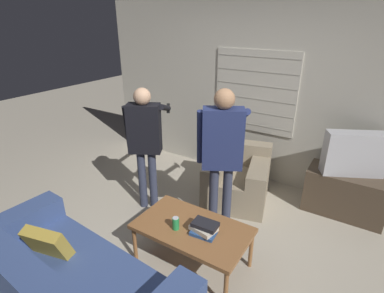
% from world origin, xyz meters
% --- Properties ---
extents(ground_plane, '(16.00, 16.00, 0.00)m').
position_xyz_m(ground_plane, '(0.00, 0.00, 0.00)').
color(ground_plane, '#B2A893').
extents(wall_back, '(5.20, 0.08, 2.55)m').
position_xyz_m(wall_back, '(-0.00, 2.03, 1.28)').
color(wall_back, '#BCB7A8').
rests_on(wall_back, ground_plane).
extents(couch_blue, '(2.00, 0.99, 0.90)m').
position_xyz_m(couch_blue, '(-0.26, -1.12, 0.33)').
color(couch_blue, '#384C7F').
rests_on(couch_blue, ground_plane).
extents(armchair_beige, '(0.98, 1.02, 0.72)m').
position_xyz_m(armchair_beige, '(0.10, 1.29, 0.30)').
color(armchair_beige, gray).
rests_on(armchair_beige, ground_plane).
extents(coffee_table, '(1.09, 0.63, 0.45)m').
position_xyz_m(coffee_table, '(0.22, -0.05, 0.41)').
color(coffee_table, brown).
rests_on(coffee_table, ground_plane).
extents(tv_stand, '(0.92, 0.46, 0.56)m').
position_xyz_m(tv_stand, '(1.37, 1.70, 0.28)').
color(tv_stand, '#4C3D2D').
rests_on(tv_stand, ground_plane).
extents(tv, '(0.70, 0.49, 0.53)m').
position_xyz_m(tv, '(1.37, 1.70, 0.82)').
color(tv, '#B2B2B7').
rests_on(tv, tv_stand).
extents(person_left_standing, '(0.50, 0.79, 1.57)m').
position_xyz_m(person_left_standing, '(-0.80, 0.51, 0.99)').
color(person_left_standing, '#33384C').
rests_on(person_left_standing, ground_plane).
extents(person_right_standing, '(0.53, 0.82, 1.68)m').
position_xyz_m(person_right_standing, '(0.22, 0.54, 1.06)').
color(person_right_standing, '#33384C').
rests_on(person_right_standing, ground_plane).
extents(book_stack, '(0.26, 0.21, 0.12)m').
position_xyz_m(book_stack, '(0.36, -0.07, 0.51)').
color(book_stack, '#284C89').
rests_on(book_stack, coffee_table).
extents(soda_can, '(0.07, 0.07, 0.13)m').
position_xyz_m(soda_can, '(0.11, -0.16, 0.52)').
color(soda_can, '#238E47').
rests_on(soda_can, coffee_table).
extents(spare_remote, '(0.05, 0.13, 0.02)m').
position_xyz_m(spare_remote, '(0.39, 0.04, 0.47)').
color(spare_remote, black).
rests_on(spare_remote, coffee_table).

